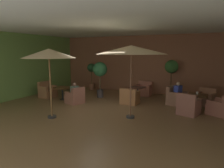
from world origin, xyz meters
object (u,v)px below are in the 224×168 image
at_px(armchair_mid_center_east, 75,97).
at_px(potted_tree_mid_right, 171,72).
at_px(patio_umbrella_tall_red, 131,50).
at_px(armchair_mid_center_north, 47,91).
at_px(cafe_table_front_right, 138,90).
at_px(iced_drink_cup, 197,93).
at_px(armchair_front_left_north, 188,107).
at_px(patron_by_window, 178,90).
at_px(armchair_front_left_east, 221,107).
at_px(cafe_table_front_left, 198,98).
at_px(potted_tree_left_corner, 92,72).
at_px(potted_tree_mid_left, 100,72).
at_px(armchair_front_left_west, 177,98).
at_px(cafe_table_mid_center, 62,89).
at_px(patio_umbrella_center_beige, 49,54).
at_px(patron_blue_shirt, 74,90).
at_px(armchair_front_right_north, 130,98).
at_px(armchair_front_left_south, 206,99).
at_px(armchair_front_right_east, 144,90).

relative_size(armchair_mid_center_east, potted_tree_mid_right, 0.46).
bearing_deg(patio_umbrella_tall_red, armchair_mid_center_north, 166.44).
height_order(cafe_table_front_right, iced_drink_cup, iced_drink_cup).
xyz_separation_m(armchair_front_left_north, iced_drink_cup, (0.24, 1.07, 0.39)).
bearing_deg(armchair_mid_center_north, patio_umbrella_tall_red, -13.56).
bearing_deg(patron_by_window, armchair_front_left_east, -24.48).
relative_size(armchair_mid_center_north, armchair_mid_center_east, 0.93).
distance_m(cafe_table_front_left, patio_umbrella_tall_red, 3.83).
xyz_separation_m(armchair_front_left_north, patron_by_window, (-0.61, 1.34, 0.39)).
xyz_separation_m(potted_tree_left_corner, potted_tree_mid_left, (1.72, -1.91, 0.26)).
bearing_deg(cafe_table_front_right, potted_tree_left_corner, 159.26).
height_order(armchair_front_left_east, armchair_front_left_west, armchair_front_left_west).
relative_size(cafe_table_mid_center, patio_umbrella_center_beige, 0.30).
height_order(cafe_table_front_right, cafe_table_mid_center, same).
distance_m(armchair_front_left_west, potted_tree_mid_right, 2.12).
bearing_deg(armchair_front_left_east, potted_tree_left_corner, 161.60).
xyz_separation_m(armchair_front_left_west, patron_blue_shirt, (-4.54, -1.87, 0.34)).
relative_size(armchair_mid_center_north, patio_umbrella_tall_red, 0.32).
bearing_deg(armchair_mid_center_east, armchair_front_left_west, 22.74).
bearing_deg(cafe_table_front_left, potted_tree_left_corner, 162.77).
distance_m(potted_tree_left_corner, potted_tree_mid_left, 2.59).
xyz_separation_m(cafe_table_front_left, patio_umbrella_tall_red, (-2.22, -2.36, 2.04)).
relative_size(patron_blue_shirt, iced_drink_cup, 5.61).
xyz_separation_m(armchair_front_left_east, armchair_front_right_north, (-3.90, 0.03, -0.01)).
bearing_deg(armchair_front_left_north, potted_tree_left_corner, 154.59).
height_order(cafe_table_front_right, patron_blue_shirt, patron_blue_shirt).
relative_size(potted_tree_mid_left, potted_tree_mid_right, 0.95).
bearing_deg(armchair_front_left_east, armchair_front_left_south, 113.21).
relative_size(armchair_front_right_north, cafe_table_mid_center, 1.03).
height_order(cafe_table_front_right, potted_tree_mid_left, potted_tree_mid_left).
height_order(patio_umbrella_tall_red, patron_blue_shirt, patio_umbrella_tall_red).
height_order(armchair_mid_center_north, iced_drink_cup, armchair_mid_center_north).
bearing_deg(armchair_mid_center_east, patron_by_window, 22.35).
xyz_separation_m(patron_blue_shirt, patron_by_window, (4.58, 1.85, 0.05)).
bearing_deg(armchair_front_right_north, patio_umbrella_center_beige, -120.63).
height_order(armchair_front_left_north, armchair_front_left_west, armchair_front_left_north).
bearing_deg(patio_umbrella_tall_red, armchair_front_left_north, 35.64).
bearing_deg(armchair_front_left_south, armchair_front_left_west, -155.32).
bearing_deg(potted_tree_mid_left, cafe_table_front_left, -1.93).
bearing_deg(patio_umbrella_tall_red, patio_umbrella_center_beige, -154.07).
xyz_separation_m(armchair_front_left_north, armchair_mid_center_north, (-7.36, -0.08, -0.00)).
xyz_separation_m(cafe_table_mid_center, armchair_mid_center_north, (-1.13, 0.09, -0.23)).
distance_m(armchair_front_left_south, cafe_table_front_right, 3.30).
bearing_deg(potted_tree_mid_right, armchair_mid_center_north, -152.62).
xyz_separation_m(armchair_front_right_north, patio_umbrella_tall_red, (0.78, -1.94, 2.26)).
bearing_deg(patron_by_window, cafe_table_mid_center, -164.98).
bearing_deg(armchair_mid_center_north, armchair_front_left_south, 14.19).
distance_m(cafe_table_front_left, armchair_mid_center_east, 5.64).
relative_size(armchair_front_right_east, iced_drink_cup, 7.42).
xyz_separation_m(armchair_front_left_west, armchair_mid_center_north, (-6.71, -1.44, -0.00)).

